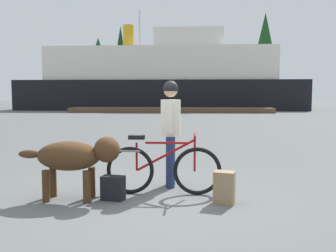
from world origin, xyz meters
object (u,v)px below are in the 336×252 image
Objects in this scene: bicycle at (163,169)px; person_cyclist at (171,123)px; handbag_pannier at (113,188)px; ferry_boat at (162,80)px; dog at (75,157)px; backpack at (224,188)px; sailboat_moored at (140,104)px.

bicycle is 0.82m from person_cyclist.
ferry_boat is at bearing 93.32° from handbag_pannier.
ferry_boat reaches higher than dog.
bicycle is 5.02× the size of handbag_pannier.
ferry_boat is (-3.42, 32.14, 2.73)m from backpack.
ferry_boat reaches higher than bicycle.
handbag_pannier is 32.23m from ferry_boat.
backpack is 1.56m from handbag_pannier.
bicycle is 31.93m from ferry_boat.
handbag_pannier is at bearing -82.63° from sailboat_moored.
handbag_pannier is at bearing 3.01° from dog.
ferry_boat is (-2.63, 31.23, 1.92)m from person_cyclist.
handbag_pannier is (-0.68, -0.33, -0.22)m from bicycle.
bicycle is at bearing 26.10° from handbag_pannier.
person_cyclist is 3.84× the size of backpack.
handbag_pannier is (0.53, 0.03, -0.45)m from dog.
dog is (-1.21, -0.36, 0.23)m from bicycle.
backpack is at bearing -48.97° from person_cyclist.
sailboat_moored reaches higher than ferry_boat.
dog is 0.69m from handbag_pannier.
person_cyclist is 0.06× the size of ferry_boat.
dog is at bearing -87.62° from ferry_boat.
ferry_boat is at bearing 94.58° from bicycle.
sailboat_moored reaches higher than handbag_pannier.
bicycle is at bearing 154.96° from backpack.
dog reaches higher than backpack.
person_cyclist is 1.17× the size of dog.
person_cyclist is at bearing 131.03° from backpack.
bicycle is at bearing -100.30° from person_cyclist.
ferry_boat is at bearing 96.08° from backpack.
backpack is at bearing -1.37° from dog.
dog is 2.13m from backpack.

